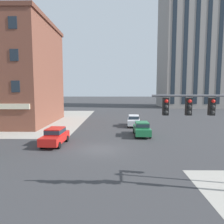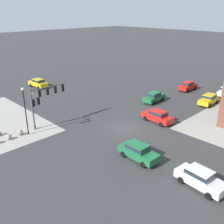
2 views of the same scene
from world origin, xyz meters
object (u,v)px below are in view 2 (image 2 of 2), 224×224
car_main_southbound_near (209,99)px  street_lamp_corner_near (25,106)px  bollard_sphere_curb_a (20,133)px  car_main_southbound_far (158,116)px  bollard_sphere_curb_b (9,137)px  car_cross_eastbound (200,178)px  car_main_mid (188,86)px  car_cross_westbound (138,151)px  car_cross_far (38,83)px  car_main_northbound_near (154,97)px  traffic_signal_main (42,99)px

car_main_southbound_near → street_lamp_corner_near: bearing=-21.8°
bollard_sphere_curb_a → car_main_southbound_far: bearing=148.4°
bollard_sphere_curb_a → bollard_sphere_curb_b: bearing=6.3°
car_cross_eastbound → bollard_sphere_curb_b: bearing=-68.2°
car_main_mid → car_cross_westbound: bearing=19.8°
street_lamp_corner_near → car_main_southbound_far: street_lamp_corner_near is taller
bollard_sphere_curb_a → car_cross_westbound: size_ratio=0.15×
car_cross_eastbound → car_cross_far: bearing=-98.7°
car_main_southbound_near → car_cross_westbound: same height
car_main_southbound_near → car_main_southbound_far: size_ratio=1.00×
car_cross_westbound → street_lamp_corner_near: bearing=-67.7°
car_cross_westbound → car_main_southbound_far: bearing=-155.0°
car_main_northbound_near → car_main_southbound_near: bearing=127.9°
traffic_signal_main → car_main_northbound_near: (-18.19, 4.20, -2.91)m
car_main_northbound_near → car_main_southbound_far: (6.35, 5.37, 0.00)m
car_main_northbound_near → car_main_mid: size_ratio=1.02×
traffic_signal_main → car_cross_far: traffic_signal_main is taller
bollard_sphere_curb_b → car_main_northbound_near: size_ratio=0.15×
car_cross_eastbound → car_cross_far: size_ratio=1.00×
car_cross_eastbound → car_main_northbound_near: bearing=-132.8°
car_main_northbound_near → car_cross_far: 23.47m
car_main_northbound_near → car_main_southbound_far: bearing=40.2°
car_main_southbound_far → car_cross_westbound: 10.12m
car_main_southbound_far → bollard_sphere_curb_b: bearing=-28.8°
traffic_signal_main → car_main_southbound_far: (-11.85, 9.57, -2.91)m
bollard_sphere_curb_a → car_main_southbound_near: car_main_southbound_near is taller
bollard_sphere_curb_a → street_lamp_corner_near: street_lamp_corner_near is taller
street_lamp_corner_near → car_main_southbound_near: size_ratio=1.35×
bollard_sphere_curb_b → car_cross_eastbound: 21.84m
traffic_signal_main → car_cross_far: (-8.84, -17.32, -2.91)m
car_cross_westbound → car_main_southbound_near: bearing=-172.7°
car_main_northbound_near → car_main_southbound_far: 8.31m
bollard_sphere_curb_b → car_main_northbound_near: (-23.25, 3.92, 0.58)m
traffic_signal_main → bollard_sphere_curb_b: 6.15m
bollard_sphere_curb_b → car_cross_westbound: 15.62m
traffic_signal_main → car_cross_far: bearing=-117.0°
car_cross_eastbound → car_cross_westbound: same height
street_lamp_corner_near → car_main_southbound_far: bearing=148.5°
street_lamp_corner_near → car_main_mid: (-31.03, 3.96, -2.82)m
car_main_northbound_near → car_main_mid: 10.10m
traffic_signal_main → car_main_southbound_near: (-23.62, 11.17, -2.91)m
bollard_sphere_curb_a → car_cross_eastbound: size_ratio=0.15×
street_lamp_corner_near → car_main_northbound_near: (-20.93, 3.55, -2.82)m
car_cross_westbound → car_main_mid: 27.23m
car_main_southbound_near → car_main_southbound_far: same height
bollard_sphere_curb_b → street_lamp_corner_near: size_ratio=0.11×
bollard_sphere_curb_a → car_cross_eastbound: (-6.58, 20.44, 0.58)m
bollard_sphere_curb_b → car_cross_westbound: size_ratio=0.15×
traffic_signal_main → car_main_mid: size_ratio=1.26×
car_main_northbound_near → traffic_signal_main: bearing=-13.0°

